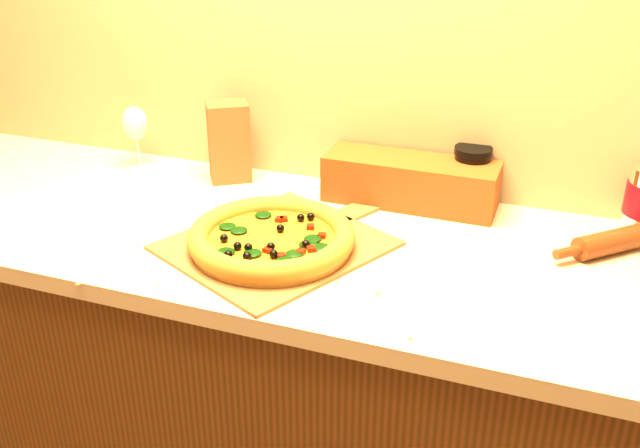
% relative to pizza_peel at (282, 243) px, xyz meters
% --- Properties ---
extents(cabinet, '(2.80, 0.65, 0.86)m').
position_rel_pizza_peel_xyz_m(cabinet, '(-0.01, 0.06, -0.47)').
color(cabinet, '#44290E').
rests_on(cabinet, ground).
extents(countertop, '(2.84, 0.68, 0.04)m').
position_rel_pizza_peel_xyz_m(countertop, '(-0.01, 0.06, -0.02)').
color(countertop, beige).
rests_on(countertop, cabinet).
extents(pizza_peel, '(0.52, 0.60, 0.01)m').
position_rel_pizza_peel_xyz_m(pizza_peel, '(0.00, 0.00, 0.00)').
color(pizza_peel, brown).
rests_on(pizza_peel, countertop).
extents(pizza, '(0.35, 0.35, 0.05)m').
position_rel_pizza_peel_xyz_m(pizza, '(-0.01, -0.04, 0.03)').
color(pizza, '#BB6C2E').
rests_on(pizza, pizza_peel).
extents(bottle_cap, '(0.04, 0.04, 0.01)m').
position_rel_pizza_peel_xyz_m(bottle_cap, '(-0.12, -0.06, -0.00)').
color(bottle_cap, black).
rests_on(bottle_cap, countertop).
extents(rolling_pin, '(0.29, 0.27, 0.05)m').
position_rel_pizza_peel_xyz_m(rolling_pin, '(0.69, 0.23, 0.02)').
color(rolling_pin, '#5C2A0F').
rests_on(rolling_pin, countertop).
extents(bread_bag, '(0.41, 0.14, 0.11)m').
position_rel_pizza_peel_xyz_m(bread_bag, '(0.20, 0.31, 0.05)').
color(bread_bag, brown).
rests_on(bread_bag, countertop).
extents(wine_glass, '(0.07, 0.07, 0.17)m').
position_rel_pizza_peel_xyz_m(wine_glass, '(-0.54, 0.29, 0.12)').
color(wine_glass, silver).
rests_on(wine_glass, countertop).
extents(paper_bag, '(0.13, 0.12, 0.20)m').
position_rel_pizza_peel_xyz_m(paper_bag, '(-0.27, 0.30, 0.10)').
color(paper_bag, brown).
rests_on(paper_bag, countertop).
extents(dark_jar, '(0.09, 0.09, 0.14)m').
position_rel_pizza_peel_xyz_m(dark_jar, '(0.34, 0.36, 0.07)').
color(dark_jar, black).
rests_on(dark_jar, countertop).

